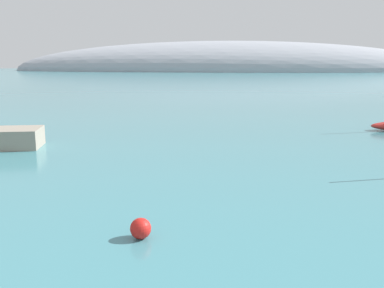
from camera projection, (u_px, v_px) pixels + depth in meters
distant_ridge at (227, 71)px, 252.13m from camera, size 250.35×61.78×33.83m
mooring_buoy_red at (141, 228)px, 17.81m from camera, size 0.87×0.87×0.87m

